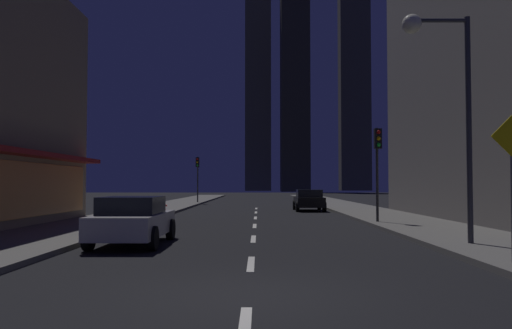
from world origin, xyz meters
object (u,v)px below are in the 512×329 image
object	(u,v)px
traffic_light_far_left	(198,169)
pedestrian_crossing_sign	(512,175)
car_parked_far	(309,200)
car_parked_near	(133,220)
fire_hydrant_far_left	(164,205)
traffic_light_near_right	(378,153)
street_lamp_right	(439,71)

from	to	relation	value
traffic_light_far_left	pedestrian_crossing_sign	size ratio (longest dim) A/B	1.33
car_parked_far	pedestrian_crossing_sign	world-z (taller)	pedestrian_crossing_sign
car_parked_near	pedestrian_crossing_sign	xyz separation A→B (m)	(9.20, -4.38, 1.28)
car_parked_near	fire_hydrant_far_left	size ratio (longest dim) A/B	6.48
car_parked_near	fire_hydrant_far_left	distance (m)	17.30
traffic_light_near_right	car_parked_far	bearing A→B (deg)	99.00
car_parked_far	fire_hydrant_far_left	bearing A→B (deg)	-166.77
car_parked_far	traffic_light_near_right	world-z (taller)	traffic_light_near_right
car_parked_near	street_lamp_right	distance (m)	10.00
fire_hydrant_far_left	street_lamp_right	distance (m)	21.66
car_parked_near	street_lamp_right	bearing A→B (deg)	-4.82
street_lamp_right	traffic_light_far_left	bearing A→B (deg)	108.57
car_parked_far	street_lamp_right	distance (m)	20.67
car_parked_far	pedestrian_crossing_sign	xyz separation A→B (m)	(2.00, -23.76, 1.28)
car_parked_far	street_lamp_right	size ratio (longest dim) A/B	0.64
car_parked_far	traffic_light_near_right	bearing A→B (deg)	-81.00
traffic_light_far_left	street_lamp_right	distance (m)	34.22
fire_hydrant_far_left	traffic_light_far_left	bearing A→B (deg)	88.42
car_parked_near	car_parked_far	distance (m)	20.67
traffic_light_near_right	pedestrian_crossing_sign	size ratio (longest dim) A/B	1.33
traffic_light_near_right	traffic_light_far_left	world-z (taller)	same
car_parked_near	fire_hydrant_far_left	xyz separation A→B (m)	(-2.30, 17.14, -0.29)
traffic_light_far_left	street_lamp_right	bearing A→B (deg)	-71.43
pedestrian_crossing_sign	street_lamp_right	bearing A→B (deg)	93.47
car_parked_far	traffic_light_near_right	size ratio (longest dim) A/B	1.01
traffic_light_near_right	street_lamp_right	bearing A→B (deg)	-90.85
fire_hydrant_far_left	street_lamp_right	xyz separation A→B (m)	(11.28, -17.90, 4.61)
fire_hydrant_far_left	traffic_light_far_left	size ratio (longest dim) A/B	0.16
car_parked_near	traffic_light_near_right	size ratio (longest dim) A/B	1.01
traffic_light_far_left	street_lamp_right	xyz separation A→B (m)	(10.88, -32.39, 1.87)
car_parked_near	pedestrian_crossing_sign	bearing A→B (deg)	-25.48
car_parked_near	pedestrian_crossing_sign	world-z (taller)	pedestrian_crossing_sign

